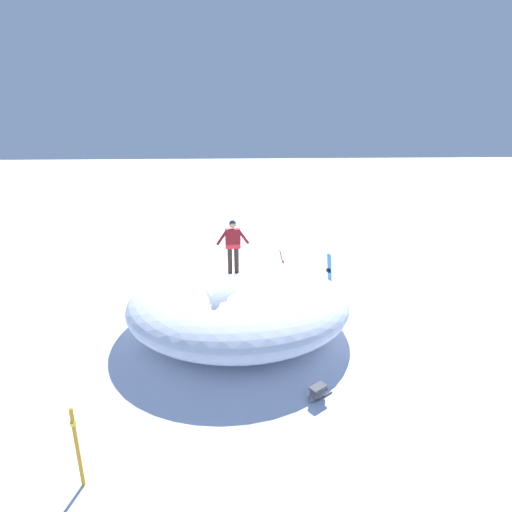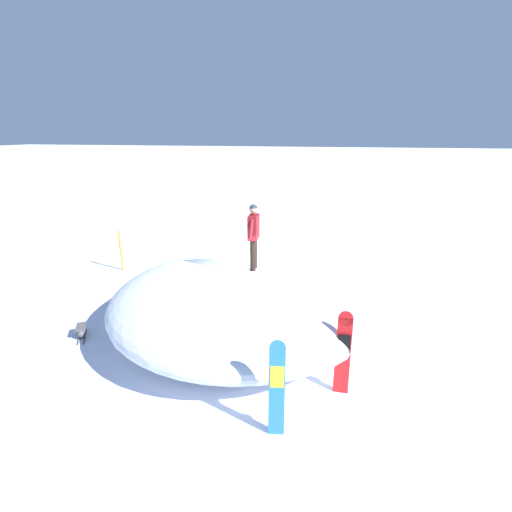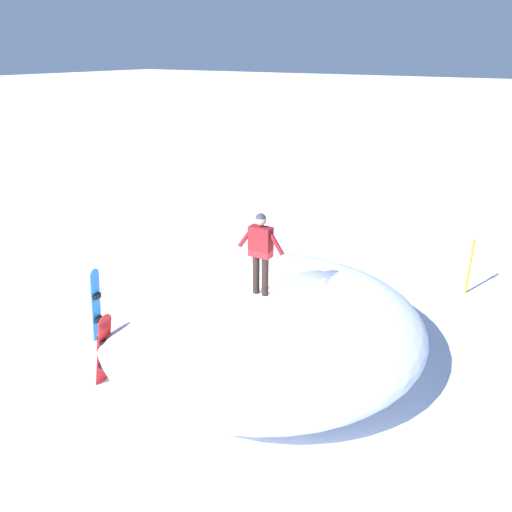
{
  "view_description": "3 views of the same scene",
  "coord_description": "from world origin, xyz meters",
  "px_view_note": "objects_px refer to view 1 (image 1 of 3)",
  "views": [
    {
      "loc": [
        0.35,
        10.25,
        5.42
      ],
      "look_at": [
        -0.96,
        -0.07,
        2.23
      ],
      "focal_mm": 26.13,
      "sensor_mm": 36.0,
      "label": 1
    },
    {
      "loc": [
        -8.75,
        -2.5,
        4.86
      ],
      "look_at": [
        -0.53,
        -0.62,
        2.0
      ],
      "focal_mm": 25.78,
      "sensor_mm": 36.0,
      "label": 2
    },
    {
      "loc": [
        4.44,
        -8.05,
        6.03
      ],
      "look_at": [
        -0.36,
        -0.59,
        2.39
      ],
      "focal_mm": 35.49,
      "sensor_mm": 36.0,
      "label": 3
    }
  ],
  "objects_px": {
    "snowboard_secondary_upright": "(329,276)",
    "trail_marker_pole": "(77,446)",
    "snowboarder_standing": "(233,242)",
    "snowboard_primary_upright": "(284,269)",
    "backpack_near": "(317,392)"
  },
  "relations": [
    {
      "from": "trail_marker_pole",
      "to": "snowboarder_standing",
      "type": "bearing_deg",
      "value": -117.0
    },
    {
      "from": "snowboarder_standing",
      "to": "snowboard_primary_upright",
      "type": "xyz_separation_m",
      "value": [
        -2.04,
        -2.27,
        -1.73
      ]
    },
    {
      "from": "snowboard_secondary_upright",
      "to": "backpack_near",
      "type": "height_order",
      "value": "snowboard_secondary_upright"
    },
    {
      "from": "snowboard_primary_upright",
      "to": "backpack_near",
      "type": "bearing_deg",
      "value": 85.52
    },
    {
      "from": "snowboarder_standing",
      "to": "snowboard_primary_upright",
      "type": "bearing_deg",
      "value": -131.94
    },
    {
      "from": "snowboard_primary_upright",
      "to": "snowboard_secondary_upright",
      "type": "xyz_separation_m",
      "value": [
        -1.43,
        1.07,
        0.07
      ]
    },
    {
      "from": "snowboard_secondary_upright",
      "to": "snowboarder_standing",
      "type": "bearing_deg",
      "value": 19.15
    },
    {
      "from": "snowboarder_standing",
      "to": "snowboard_secondary_upright",
      "type": "bearing_deg",
      "value": -160.85
    },
    {
      "from": "snowboard_primary_upright",
      "to": "snowboard_secondary_upright",
      "type": "height_order",
      "value": "snowboard_secondary_upright"
    },
    {
      "from": "snowboard_primary_upright",
      "to": "snowboarder_standing",
      "type": "bearing_deg",
      "value": 48.06
    },
    {
      "from": "trail_marker_pole",
      "to": "backpack_near",
      "type": "bearing_deg",
      "value": -159.92
    },
    {
      "from": "snowboard_secondary_upright",
      "to": "trail_marker_pole",
      "type": "height_order",
      "value": "snowboard_secondary_upright"
    },
    {
      "from": "snowboard_primary_upright",
      "to": "trail_marker_pole",
      "type": "relative_size",
      "value": 1.06
    },
    {
      "from": "trail_marker_pole",
      "to": "snowboard_primary_upright",
      "type": "bearing_deg",
      "value": -121.83
    },
    {
      "from": "backpack_near",
      "to": "trail_marker_pole",
      "type": "height_order",
      "value": "trail_marker_pole"
    }
  ]
}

